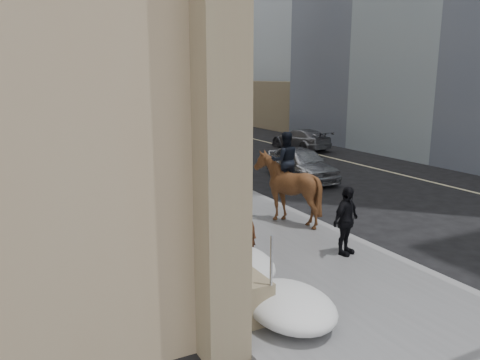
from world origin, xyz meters
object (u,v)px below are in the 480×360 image
(mounted_horse_right, at_px, (286,185))
(car_grey, at_px, (301,139))
(pedestrian, at_px, (346,221))
(car_silver, at_px, (301,163))
(mounted_horse_left, at_px, (236,211))

(mounted_horse_right, distance_m, car_grey, 15.40)
(mounted_horse_right, relative_size, car_grey, 0.63)
(mounted_horse_right, bearing_deg, car_grey, -106.64)
(pedestrian, height_order, car_silver, pedestrian)
(pedestrian, height_order, car_grey, pedestrian)
(car_grey, bearing_deg, pedestrian, 52.86)
(car_silver, height_order, car_grey, car_silver)
(mounted_horse_right, distance_m, car_silver, 6.53)
(pedestrian, distance_m, car_silver, 9.05)
(mounted_horse_left, xyz_separation_m, car_grey, (11.47, 13.98, -0.53))
(mounted_horse_right, height_order, pedestrian, mounted_horse_right)
(mounted_horse_left, distance_m, car_grey, 18.09)
(car_silver, bearing_deg, mounted_horse_left, -130.25)
(mounted_horse_left, bearing_deg, mounted_horse_right, -151.72)
(mounted_horse_right, relative_size, pedestrian, 1.58)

